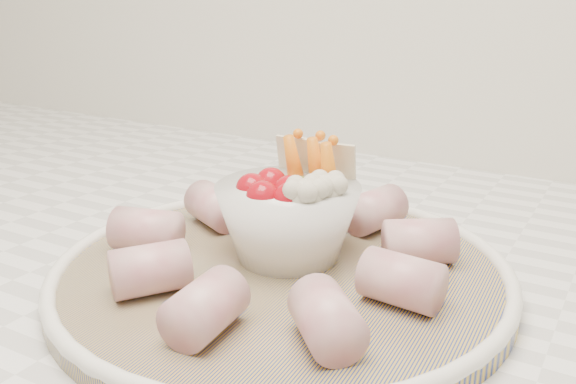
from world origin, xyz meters
The scene contains 3 objects.
serving_platter centered at (-0.09, 1.35, 0.93)m, with size 0.38×0.38×0.02m.
veggie_bowl centered at (-0.09, 1.37, 0.97)m, with size 0.12×0.12×0.10m.
cured_meat_rolls centered at (-0.09, 1.35, 0.95)m, with size 0.28×0.28×0.04m.
Camera 1 is at (0.15, 0.95, 1.16)m, focal length 40.00 mm.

